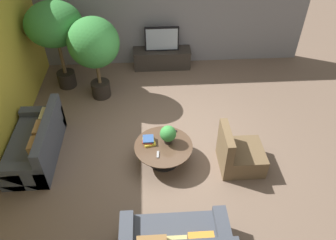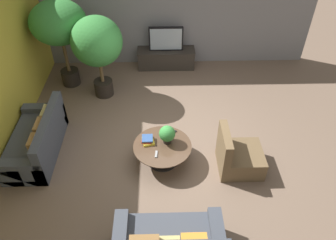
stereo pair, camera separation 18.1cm
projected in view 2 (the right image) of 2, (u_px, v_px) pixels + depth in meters
The scene contains 13 objects.
ground_plane at pixel (174, 142), 6.74m from camera, with size 24.00×24.00×0.00m, color brown.
back_wall_stone at pixel (169, 8), 8.24m from camera, with size 7.40×0.12×3.00m, color slate.
media_console at pixel (166, 58), 8.80m from camera, with size 1.52×0.50×0.51m.
television at pixel (166, 39), 8.43m from camera, with size 0.88×0.13×0.64m.
coffee_table at pixel (162, 150), 6.17m from camera, with size 1.09×1.09×0.40m.
couch_by_wall at pixel (37, 141), 6.35m from camera, with size 0.84×1.76×0.84m.
armchair_wicker at pixel (238, 157), 6.06m from camera, with size 0.80×0.76×0.86m.
potted_palm_tall at pixel (59, 25), 7.33m from camera, with size 1.27×1.27×2.13m.
potted_palm_corner at pixel (97, 44), 7.13m from camera, with size 1.12×1.12×1.96m.
potted_plant_tabletop at pixel (167, 134), 6.03m from camera, with size 0.30×0.30×0.37m.
book_stack at pixel (148, 140), 6.14m from camera, with size 0.25×0.28×0.10m.
remote_black at pixel (173, 132), 6.35m from camera, with size 0.04×0.16×0.02m, color black.
remote_silver at pixel (156, 154), 5.91m from camera, with size 0.04×0.16×0.02m, color gray.
Camera 2 is at (-0.24, -4.82, 4.74)m, focal length 35.00 mm.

